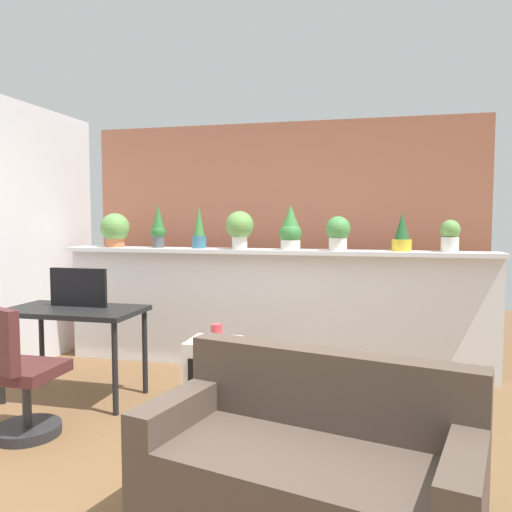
# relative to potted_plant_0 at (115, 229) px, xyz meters

# --- Properties ---
(ground_plane) EXTENTS (12.00, 12.00, 0.00)m
(ground_plane) POSITION_rel_potted_plant_0_xyz_m (1.64, -1.98, -1.37)
(ground_plane) COLOR brown
(divider_wall) EXTENTS (4.22, 0.16, 1.14)m
(divider_wall) POSITION_rel_potted_plant_0_xyz_m (1.64, 0.02, -0.80)
(divider_wall) COLOR silver
(divider_wall) RESTS_ON ground
(plant_shelf) EXTENTS (4.22, 0.33, 0.04)m
(plant_shelf) POSITION_rel_potted_plant_0_xyz_m (1.64, -0.02, -0.21)
(plant_shelf) COLOR silver
(plant_shelf) RESTS_ON divider_wall
(brick_wall_behind) EXTENTS (4.22, 0.10, 2.50)m
(brick_wall_behind) POSITION_rel_potted_plant_0_xyz_m (1.64, 0.62, -0.12)
(brick_wall_behind) COLOR #AD664C
(brick_wall_behind) RESTS_ON ground
(potted_plant_0) EXTENTS (0.30, 0.30, 0.35)m
(potted_plant_0) POSITION_rel_potted_plant_0_xyz_m (0.00, 0.00, 0.00)
(potted_plant_0) COLOR #C66B42
(potted_plant_0) RESTS_ON plant_shelf
(potted_plant_1) EXTENTS (0.15, 0.15, 0.44)m
(potted_plant_1) POSITION_rel_potted_plant_0_xyz_m (0.48, 0.01, 0.02)
(potted_plant_1) COLOR #4C4C51
(potted_plant_1) RESTS_ON plant_shelf
(potted_plant_2) EXTENTS (0.14, 0.14, 0.42)m
(potted_plant_2) POSITION_rel_potted_plant_0_xyz_m (0.93, -0.00, 0.00)
(potted_plant_2) COLOR #386B84
(potted_plant_2) RESTS_ON plant_shelf
(potted_plant_3) EXTENTS (0.27, 0.27, 0.37)m
(potted_plant_3) POSITION_rel_potted_plant_0_xyz_m (1.36, -0.05, 0.03)
(potted_plant_3) COLOR silver
(potted_plant_3) RESTS_ON plant_shelf
(potted_plant_4) EXTENTS (0.21, 0.21, 0.43)m
(potted_plant_4) POSITION_rel_potted_plant_0_xyz_m (1.86, -0.03, 0.01)
(potted_plant_4) COLOR silver
(potted_plant_4) RESTS_ON plant_shelf
(potted_plant_5) EXTENTS (0.23, 0.23, 0.32)m
(potted_plant_5) POSITION_rel_potted_plant_0_xyz_m (2.31, -0.04, -0.01)
(potted_plant_5) COLOR silver
(potted_plant_5) RESTS_ON plant_shelf
(potted_plant_6) EXTENTS (0.18, 0.18, 0.36)m
(potted_plant_6) POSITION_rel_potted_plant_0_xyz_m (2.88, 0.02, -0.03)
(potted_plant_6) COLOR gold
(potted_plant_6) RESTS_ON plant_shelf
(potted_plant_7) EXTENTS (0.18, 0.18, 0.29)m
(potted_plant_7) POSITION_rel_potted_plant_0_xyz_m (3.30, 0.02, -0.04)
(potted_plant_7) COLOR silver
(potted_plant_7) RESTS_ON plant_shelf
(desk) EXTENTS (1.10, 0.60, 0.75)m
(desk) POSITION_rel_potted_plant_0_xyz_m (0.27, -1.18, -0.70)
(desk) COLOR black
(desk) RESTS_ON ground
(tv_monitor) EXTENTS (0.51, 0.04, 0.32)m
(tv_monitor) POSITION_rel_potted_plant_0_xyz_m (0.26, -1.10, -0.46)
(tv_monitor) COLOR black
(tv_monitor) RESTS_ON desk
(office_chair) EXTENTS (0.51, 0.51, 0.91)m
(office_chair) POSITION_rel_potted_plant_0_xyz_m (0.35, -1.95, -0.98)
(office_chair) COLOR #262628
(office_chair) RESTS_ON ground
(side_cube_shelf) EXTENTS (0.40, 0.41, 0.50)m
(side_cube_shelf) POSITION_rel_potted_plant_0_xyz_m (1.39, -0.96, -1.12)
(side_cube_shelf) COLOR silver
(side_cube_shelf) RESTS_ON ground
(vase_on_shelf) EXTENTS (0.09, 0.09, 0.13)m
(vase_on_shelf) POSITION_rel_potted_plant_0_xyz_m (1.42, -0.98, -0.80)
(vase_on_shelf) COLOR #CC3D47
(vase_on_shelf) RESTS_ON side_cube_shelf
(couch) EXTENTS (1.70, 1.11, 0.80)m
(couch) POSITION_rel_potted_plant_0_xyz_m (2.37, -2.46, -1.08)
(couch) COLOR brown
(couch) RESTS_ON ground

